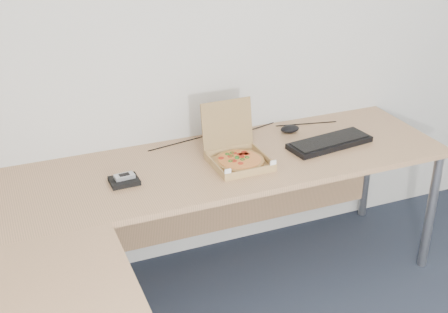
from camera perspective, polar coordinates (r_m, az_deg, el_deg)
name	(u,v)px	position (r m, az deg, el deg)	size (l,w,h in m)	color
desk	(169,227)	(2.55, -5.18, -6.61)	(2.50, 2.20, 0.73)	tan
pizza_box	(238,157)	(2.98, 1.34, -0.07)	(0.27, 0.32, 0.28)	#A8824C
drinking_glass	(240,129)	(3.24, 1.48, 2.61)	(0.06, 0.06, 0.11)	silver
keyboard	(330,143)	(3.22, 9.94, 1.29)	(0.46, 0.16, 0.03)	black
mouse	(290,129)	(3.35, 6.23, 2.60)	(0.11, 0.07, 0.04)	black
wallet	(124,181)	(2.84, -9.40, -2.28)	(0.13, 0.11, 0.02)	black
phone	(124,176)	(2.84, -9.38, -1.86)	(0.09, 0.05, 0.02)	#B2B5BA
dome_speaker	(232,129)	(3.29, 0.76, 2.63)	(0.09, 0.09, 0.08)	black
cable_bundle	(240,133)	(3.32, 1.55, 2.19)	(0.54, 0.04, 0.01)	black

